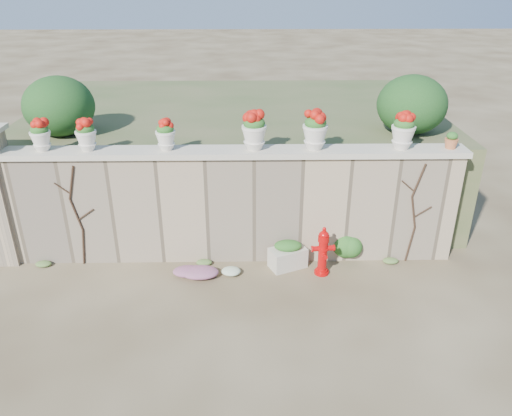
{
  "coord_description": "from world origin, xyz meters",
  "views": [
    {
      "loc": [
        0.31,
        -6.23,
        4.87
      ],
      "look_at": [
        0.44,
        1.4,
        1.19
      ],
      "focal_mm": 35.0,
      "sensor_mm": 36.0,
      "label": 1
    }
  ],
  "objects_px": {
    "fire_hydrant": "(323,251)",
    "terracotta_pot": "(451,141)",
    "planter_box": "(288,255)",
    "urn_pot_0": "(40,135)"
  },
  "relations": [
    {
      "from": "planter_box",
      "to": "urn_pot_0",
      "type": "distance_m",
      "value": 4.67
    },
    {
      "from": "fire_hydrant",
      "to": "urn_pot_0",
      "type": "height_order",
      "value": "urn_pot_0"
    },
    {
      "from": "terracotta_pot",
      "to": "planter_box",
      "type": "bearing_deg",
      "value": -172.06
    },
    {
      "from": "fire_hydrant",
      "to": "planter_box",
      "type": "distance_m",
      "value": 0.66
    },
    {
      "from": "fire_hydrant",
      "to": "terracotta_pot",
      "type": "height_order",
      "value": "terracotta_pot"
    },
    {
      "from": "planter_box",
      "to": "urn_pot_0",
      "type": "relative_size",
      "value": 1.38
    },
    {
      "from": "planter_box",
      "to": "urn_pot_0",
      "type": "xyz_separation_m",
      "value": [
        -4.14,
        0.38,
        2.12
      ]
    },
    {
      "from": "planter_box",
      "to": "terracotta_pot",
      "type": "bearing_deg",
      "value": -15.95
    },
    {
      "from": "planter_box",
      "to": "urn_pot_0",
      "type": "height_order",
      "value": "urn_pot_0"
    },
    {
      "from": "urn_pot_0",
      "to": "terracotta_pot",
      "type": "xyz_separation_m",
      "value": [
        6.89,
        0.0,
        -0.14
      ]
    }
  ]
}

